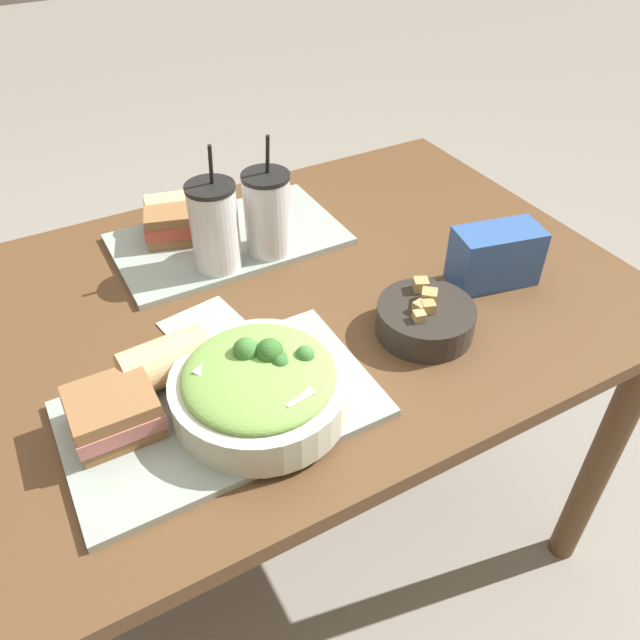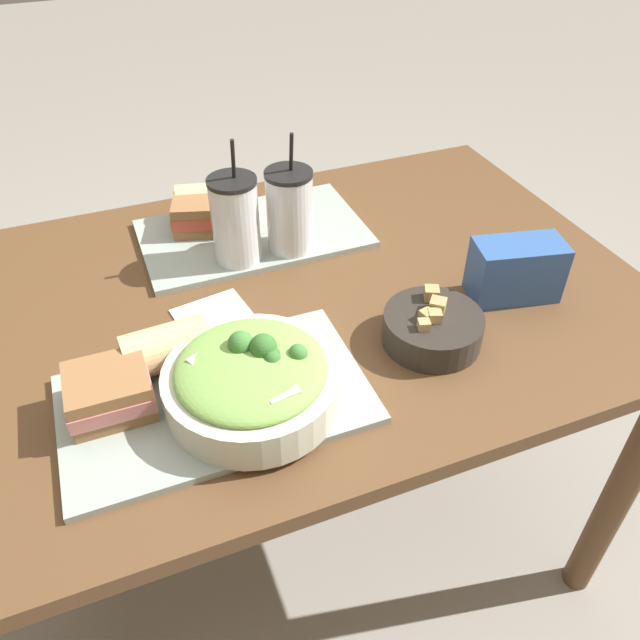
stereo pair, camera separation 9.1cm
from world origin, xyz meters
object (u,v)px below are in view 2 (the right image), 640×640
(baguette_far, at_px, (209,201))
(drink_cup_red, at_px, (290,213))
(salad_bowl, at_px, (252,379))
(chip_bag, at_px, (516,270))
(drink_cup_dark, at_px, (236,223))
(sandwich_far, at_px, (202,213))
(sandwich_near, at_px, (109,392))
(baguette_near, at_px, (168,347))
(napkin_folded, at_px, (211,311))
(soup_bowl, at_px, (432,327))

(baguette_far, distance_m, drink_cup_red, 0.21)
(salad_bowl, xyz_separation_m, baguette_far, (0.07, 0.53, -0.01))
(chip_bag, bearing_deg, drink_cup_dark, 159.86)
(sandwich_far, distance_m, drink_cup_red, 0.20)
(salad_bowl, relative_size, sandwich_near, 2.16)
(salad_bowl, bearing_deg, drink_cup_red, 62.94)
(drink_cup_red, bearing_deg, sandwich_near, -141.16)
(sandwich_near, distance_m, baguette_near, 0.11)
(baguette_near, xyz_separation_m, baguette_far, (0.16, 0.41, 0.00))
(baguette_near, relative_size, sandwich_far, 0.96)
(sandwich_near, bearing_deg, napkin_folded, 44.18)
(chip_bag, bearing_deg, drink_cup_red, 152.11)
(baguette_near, xyz_separation_m, drink_cup_dark, (0.18, 0.24, 0.04))
(drink_cup_red, bearing_deg, drink_cup_dark, 180.00)
(baguette_near, relative_size, chip_bag, 0.81)
(baguette_near, bearing_deg, sandwich_far, -24.05)
(drink_cup_dark, xyz_separation_m, chip_bag, (0.42, -0.27, -0.04))
(baguette_far, relative_size, chip_bag, 0.83)
(baguette_far, bearing_deg, baguette_near, 172.53)
(salad_bowl, height_order, soup_bowl, salad_bowl)
(soup_bowl, relative_size, sandwich_near, 1.38)
(drink_cup_dark, relative_size, drink_cup_red, 1.02)
(baguette_near, height_order, drink_cup_red, drink_cup_red)
(drink_cup_dark, distance_m, napkin_folded, 0.18)
(salad_bowl, xyz_separation_m, chip_bag, (0.50, 0.09, -0.00))
(baguette_near, bearing_deg, salad_bowl, -144.28)
(baguette_far, bearing_deg, drink_cup_red, -131.72)
(chip_bag, bearing_deg, napkin_folded, 176.60)
(napkin_folded, bearing_deg, sandwich_near, -136.11)
(drink_cup_dark, bearing_deg, soup_bowl, -55.18)
(salad_bowl, relative_size, baguette_far, 1.82)
(baguette_far, relative_size, drink_cup_dark, 0.59)
(sandwich_far, height_order, baguette_far, baguette_far)
(salad_bowl, relative_size, napkin_folded, 1.87)
(soup_bowl, height_order, drink_cup_red, drink_cup_red)
(sandwich_near, relative_size, chip_bag, 0.70)
(sandwich_far, distance_m, baguette_far, 0.04)
(salad_bowl, height_order, baguette_near, salad_bowl)
(sandwich_near, xyz_separation_m, chip_bag, (0.69, 0.03, 0.01))
(baguette_near, bearing_deg, soup_bowl, -105.81)
(salad_bowl, height_order, sandwich_far, salad_bowl)
(soup_bowl, height_order, baguette_near, baguette_near)
(soup_bowl, bearing_deg, baguette_near, 167.92)
(sandwich_near, distance_m, drink_cup_dark, 0.41)
(baguette_far, xyz_separation_m, napkin_folded, (-0.08, -0.30, -0.05))
(sandwich_near, height_order, baguette_far, baguette_far)
(drink_cup_dark, distance_m, drink_cup_red, 0.10)
(soup_bowl, height_order, sandwich_near, sandwich_near)
(drink_cup_red, bearing_deg, salad_bowl, -117.06)
(sandwich_near, xyz_separation_m, sandwich_far, (0.23, 0.44, 0.00))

